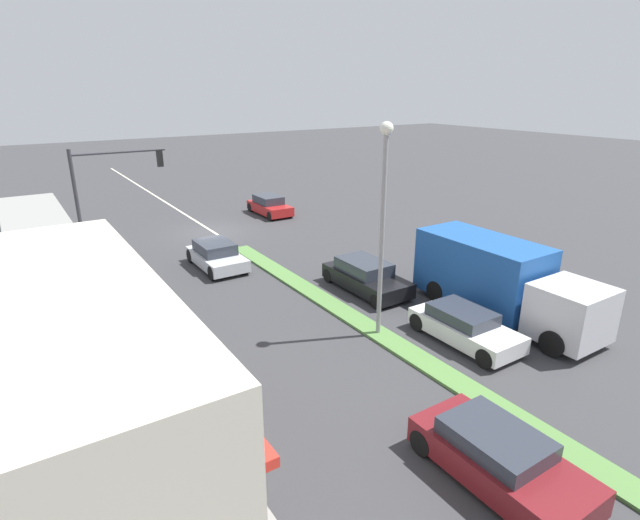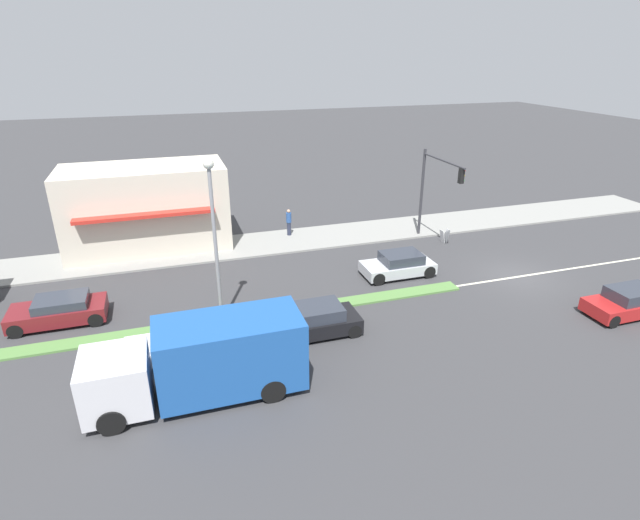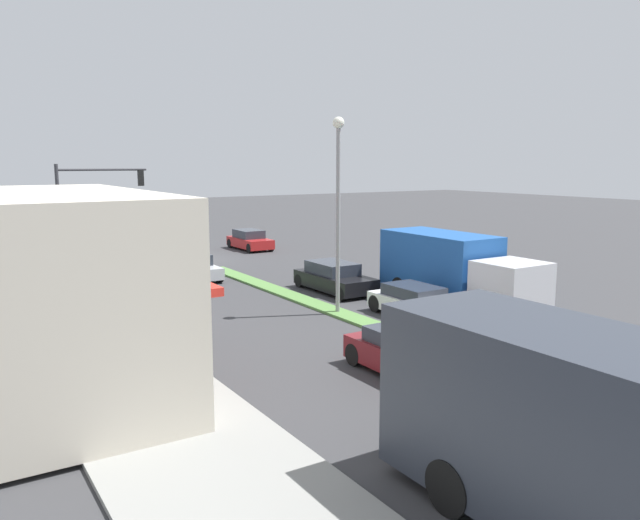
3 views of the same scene
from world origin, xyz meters
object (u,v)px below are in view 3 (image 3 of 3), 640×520
hatchback_red (250,240)px  sedan_maroon (412,354)px  warning_aframe_sign (93,263)px  delivery_truck (455,269)px  pedestrian (37,290)px  van_white (416,302)px  street_lamp (338,190)px  traffic_signal_main (88,200)px  sedan_silver (191,267)px  suv_black (334,278)px

hatchback_red → sedan_maroon: (7.20, 25.08, -0.01)m
warning_aframe_sign → delivery_truck: size_ratio=0.11×
pedestrian → van_white: (-12.07, 7.72, -0.45)m
street_lamp → hatchback_red: 19.24m
street_lamp → traffic_signal_main: bearing=-66.3°
van_white → traffic_signal_main: bearing=-62.5°
warning_aframe_sign → sedan_maroon: bearing=99.5°
delivery_truck → van_white: (2.80, 0.88, -0.88)m
street_lamp → hatchback_red: size_ratio=1.91×
hatchback_red → sedan_silver: hatchback_red is taller
suv_black → sedan_maroon: 11.43m
warning_aframe_sign → sedan_maroon: 22.18m
warning_aframe_sign → suv_black: 13.90m
street_lamp → suv_black: size_ratio=1.72×
delivery_truck → sedan_silver: 13.20m
van_white → warning_aframe_sign: bearing=-64.5°
pedestrian → sedan_silver: pedestrian is taller
hatchback_red → sedan_silver: bearing=48.8°
pedestrian → sedan_silver: 8.75m
traffic_signal_main → warning_aframe_sign: traffic_signal_main is taller
pedestrian → suv_black: pedestrian is taller
hatchback_red → van_white: hatchback_red is taller
traffic_signal_main → sedan_maroon: size_ratio=1.38×
street_lamp → warning_aframe_sign: 16.59m
hatchback_red → suv_black: bearing=79.1°
sedan_silver → sedan_maroon: bearing=90.0°
sedan_maroon → traffic_signal_main: bearing=-79.4°
delivery_truck → hatchback_red: size_ratio=1.94×
suv_black → hatchback_red: bearing=-100.9°
hatchback_red → suv_black: 14.81m
pedestrian → delivery_truck: bearing=155.3°
delivery_truck → sedan_maroon: 9.30m
traffic_signal_main → van_white: traffic_signal_main is taller
suv_black → delivery_truck: bearing=120.7°
pedestrian → sedan_maroon: (-7.67, 12.66, -0.43)m
hatchback_red → sedan_silver: size_ratio=1.00×
delivery_truck → sedan_silver: delivery_truck is taller
hatchback_red → suv_black: suv_black is taller
warning_aframe_sign → street_lamp: bearing=111.5°
street_lamp → pedestrian: bearing=-29.9°
street_lamp → warning_aframe_sign: street_lamp is taller
traffic_signal_main → sedan_silver: 6.55m
traffic_signal_main → sedan_maroon: traffic_signal_main is taller
street_lamp → warning_aframe_sign: size_ratio=8.80×
traffic_signal_main → sedan_silver: size_ratio=1.44×
traffic_signal_main → pedestrian: size_ratio=3.20×
delivery_truck → street_lamp: bearing=-13.0°
street_lamp → suv_black: street_lamp is taller
street_lamp → hatchback_red: (-5.00, -18.11, -4.15)m
warning_aframe_sign → hatchback_red: bearing=-163.5°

